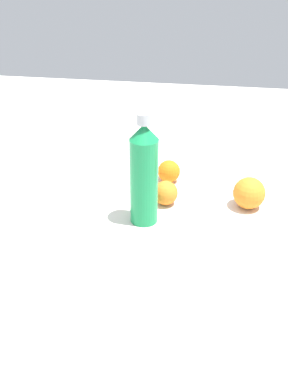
{
  "coord_description": "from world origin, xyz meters",
  "views": [
    {
      "loc": [
        -0.93,
        -0.13,
        0.63
      ],
      "look_at": [
        0.03,
        0.03,
        0.08
      ],
      "focal_mm": 43.59,
      "sensor_mm": 36.0,
      "label": 1
    }
  ],
  "objects": [
    {
      "name": "orange_2",
      "position": [
        0.13,
        -0.23,
        0.04
      ],
      "size": [
        0.08,
        0.08,
        0.08
      ],
      "primitive_type": "sphere",
      "color": "orange",
      "rests_on": "ground_plane"
    },
    {
      "name": "ground_plane",
      "position": [
        0.0,
        0.0,
        0.0
      ],
      "size": [
        2.4,
        2.4,
        0.0
      ],
      "primitive_type": "plane",
      "color": "silver"
    },
    {
      "name": "orange_0",
      "position": [
        0.12,
        -0.02,
        0.03
      ],
      "size": [
        0.06,
        0.06,
        0.06
      ],
      "primitive_type": "sphere",
      "color": "orange",
      "rests_on": "ground_plane"
    },
    {
      "name": "water_bottle",
      "position": [
        0.03,
        0.03,
        0.13
      ],
      "size": [
        0.07,
        0.07,
        0.28
      ],
      "rotation": [
        0.0,
        0.0,
        2.3
      ],
      "color": "#198C4C",
      "rests_on": "ground_plane"
    },
    {
      "name": "orange_1",
      "position": [
        0.24,
        -0.01,
        0.03
      ],
      "size": [
        0.06,
        0.06,
        0.06
      ],
      "primitive_type": "sphere",
      "color": "orange",
      "rests_on": "ground_plane"
    }
  ]
}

